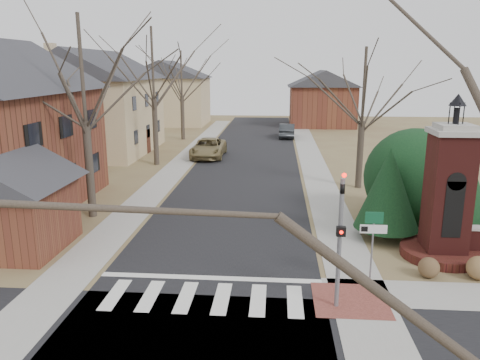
# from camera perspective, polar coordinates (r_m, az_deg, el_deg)

# --- Properties ---
(ground) EXTENTS (120.00, 120.00, 0.00)m
(ground) POSITION_cam_1_polar(r_m,az_deg,el_deg) (15.28, -4.92, -15.55)
(ground) COLOR brown
(ground) RESTS_ON ground
(main_street) EXTENTS (8.00, 70.00, 0.01)m
(main_street) POSITION_cam_1_polar(r_m,az_deg,el_deg) (36.00, 0.75, 1.75)
(main_street) COLOR black
(main_street) RESTS_ON ground
(crosswalk_zone) EXTENTS (8.00, 2.20, 0.02)m
(crosswalk_zone) POSITION_cam_1_polar(r_m,az_deg,el_deg) (15.97, -4.44, -14.14)
(crosswalk_zone) COLOR silver
(crosswalk_zone) RESTS_ON ground
(stop_bar) EXTENTS (8.00, 0.35, 0.02)m
(stop_bar) POSITION_cam_1_polar(r_m,az_deg,el_deg) (17.30, -3.66, -11.83)
(stop_bar) COLOR silver
(stop_bar) RESTS_ON ground
(sidewalk_right_main) EXTENTS (2.00, 60.00, 0.02)m
(sidewalk_right_main) POSITION_cam_1_polar(r_m,az_deg,el_deg) (36.04, 9.03, 1.60)
(sidewalk_right_main) COLOR gray
(sidewalk_right_main) RESTS_ON ground
(sidewalk_left) EXTENTS (2.00, 60.00, 0.02)m
(sidewalk_left) POSITION_cam_1_polar(r_m,az_deg,el_deg) (36.70, -7.38, 1.87)
(sidewalk_left) COLOR gray
(sidewalk_left) RESTS_ON ground
(curb_apron) EXTENTS (2.40, 2.40, 0.02)m
(curb_apron) POSITION_cam_1_polar(r_m,az_deg,el_deg) (16.17, 13.27, -14.10)
(curb_apron) COLOR brown
(curb_apron) RESTS_ON ground
(traffic_signal_pole) EXTENTS (0.28, 0.41, 4.50)m
(traffic_signal_pole) POSITION_cam_1_polar(r_m,az_deg,el_deg) (14.69, 12.13, -5.98)
(traffic_signal_pole) COLOR slate
(traffic_signal_pole) RESTS_ON ground
(sign_post) EXTENTS (0.90, 0.07, 2.75)m
(sign_post) POSITION_cam_1_polar(r_m,az_deg,el_deg) (16.43, 15.89, -6.43)
(sign_post) COLOR slate
(sign_post) RESTS_ON ground
(brick_gate_monument) EXTENTS (3.20, 3.20, 6.47)m
(brick_gate_monument) POSITION_cam_1_polar(r_m,az_deg,el_deg) (20.04, 23.88, -2.82)
(brick_gate_monument) COLOR #4E1916
(brick_gate_monument) RESTS_ON ground
(house_stucco_left) EXTENTS (9.80, 12.80, 9.28)m
(house_stucco_left) POSITION_cam_1_polar(r_m,az_deg,el_deg) (43.23, -17.17, 9.30)
(house_stucco_left) COLOR tan
(house_stucco_left) RESTS_ON ground
(garage_left) EXTENTS (4.80, 4.80, 4.29)m
(garage_left) POSITION_cam_1_polar(r_m,az_deg,el_deg) (21.33, -26.15, -1.90)
(garage_left) COLOR brown
(garage_left) RESTS_ON ground
(house_distant_left) EXTENTS (10.80, 8.80, 8.53)m
(house_distant_left) POSITION_cam_1_polar(r_m,az_deg,el_deg) (62.87, -8.79, 10.61)
(house_distant_left) COLOR tan
(house_distant_left) RESTS_ON ground
(house_distant_right) EXTENTS (8.80, 8.80, 7.30)m
(house_distant_right) POSITION_cam_1_polar(r_m,az_deg,el_deg) (61.52, 9.97, 9.94)
(house_distant_right) COLOR brown
(house_distant_right) RESTS_ON ground
(evergreen_near) EXTENTS (2.80, 2.80, 4.10)m
(evergreen_near) POSITION_cam_1_polar(r_m,az_deg,el_deg) (21.36, 17.63, -0.93)
(evergreen_near) COLOR #473D33
(evergreen_near) RESTS_ON ground
(evergreen_mid) EXTENTS (3.40, 3.40, 4.70)m
(evergreen_mid) POSITION_cam_1_polar(r_m,az_deg,el_deg) (23.37, 24.93, 0.41)
(evergreen_mid) COLOR #473D33
(evergreen_mid) RESTS_ON ground
(evergreen_mass) EXTENTS (4.80, 4.80, 4.80)m
(evergreen_mass) POSITION_cam_1_polar(r_m,az_deg,el_deg) (24.15, 20.51, 0.73)
(evergreen_mass) COLOR black
(evergreen_mass) RESTS_ON ground
(bare_tree_0) EXTENTS (8.05, 8.05, 11.15)m
(bare_tree_0) POSITION_cam_1_polar(r_m,az_deg,el_deg) (24.02, -18.82, 13.56)
(bare_tree_0) COLOR #473D33
(bare_tree_0) RESTS_ON ground
(bare_tree_1) EXTENTS (8.40, 8.40, 11.64)m
(bare_tree_1) POSITION_cam_1_polar(r_m,az_deg,el_deg) (36.36, -10.64, 14.37)
(bare_tree_1) COLOR #473D33
(bare_tree_1) RESTS_ON ground
(bare_tree_2) EXTENTS (7.35, 7.35, 10.19)m
(bare_tree_2) POSITION_cam_1_polar(r_m,az_deg,el_deg) (49.13, -7.18, 13.08)
(bare_tree_2) COLOR #473D33
(bare_tree_2) RESTS_ON ground
(bare_tree_3) EXTENTS (7.00, 7.00, 9.70)m
(bare_tree_3) POSITION_cam_1_polar(r_m,az_deg,el_deg) (29.61, 14.95, 11.76)
(bare_tree_3) COLOR #473D33
(bare_tree_3) RESTS_ON ground
(pickup_truck) EXTENTS (2.60, 5.63, 1.56)m
(pickup_truck) POSITION_cam_1_polar(r_m,az_deg,el_deg) (39.44, -3.87, 3.92)
(pickup_truck) COLOR olive
(pickup_truck) RESTS_ON ground
(distant_car) EXTENTS (1.75, 4.61, 1.50)m
(distant_car) POSITION_cam_1_polar(r_m,az_deg,el_deg) (50.67, 5.75, 6.02)
(distant_car) COLOR #2E3135
(distant_car) RESTS_ON ground
(dry_shrub_left) EXTENTS (0.76, 0.76, 0.76)m
(dry_shrub_left) POSITION_cam_1_polar(r_m,az_deg,el_deg) (18.49, 22.03, -9.87)
(dry_shrub_left) COLOR brown
(dry_shrub_left) RESTS_ON ground
(dry_shrub_right) EXTENTS (0.86, 0.86, 0.86)m
(dry_shrub_right) POSITION_cam_1_polar(r_m,az_deg,el_deg) (19.06, 27.10, -9.52)
(dry_shrub_right) COLOR brown
(dry_shrub_right) RESTS_ON ground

